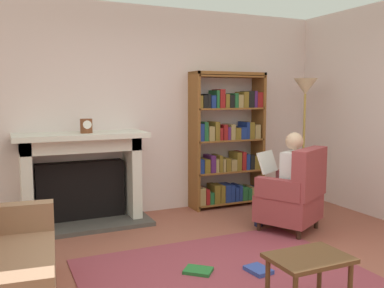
% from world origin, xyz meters
% --- Properties ---
extents(back_wall, '(5.60, 0.10, 2.70)m').
position_xyz_m(back_wall, '(0.00, 2.55, 1.35)').
color(back_wall, silver).
rests_on(back_wall, ground).
extents(side_wall_right, '(0.10, 5.20, 2.70)m').
position_xyz_m(side_wall_right, '(2.65, 1.25, 1.35)').
color(side_wall_right, silver).
rests_on(side_wall_right, ground).
extents(area_rug, '(2.40, 1.80, 0.01)m').
position_xyz_m(area_rug, '(0.00, 0.30, 0.01)').
color(area_rug, '#913A46').
rests_on(area_rug, ground).
extents(fireplace, '(1.56, 0.64, 1.12)m').
position_xyz_m(fireplace, '(-0.85, 2.30, 0.59)').
color(fireplace, '#4C4742').
rests_on(fireplace, ground).
extents(mantel_clock, '(0.14, 0.14, 0.17)m').
position_xyz_m(mantel_clock, '(-0.80, 2.20, 1.20)').
color(mantel_clock, brown).
rests_on(mantel_clock, fireplace).
extents(bookshelf, '(1.06, 0.32, 1.87)m').
position_xyz_m(bookshelf, '(1.16, 2.33, 0.91)').
color(bookshelf, brown).
rests_on(bookshelf, ground).
extents(armchair_reading, '(0.86, 0.85, 0.97)m').
position_xyz_m(armchair_reading, '(1.31, 1.03, 0.42)').
color(armchair_reading, '#331E14').
rests_on(armchair_reading, ground).
extents(seated_reader, '(0.53, 0.60, 1.14)m').
position_xyz_m(seated_reader, '(1.25, 1.14, 0.62)').
color(seated_reader, white).
rests_on(seated_reader, ground).
extents(side_table, '(0.56, 0.39, 0.43)m').
position_xyz_m(side_table, '(0.23, -0.51, 0.37)').
color(side_table, brown).
rests_on(side_table, ground).
extents(scattered_books, '(0.73, 0.48, 0.04)m').
position_xyz_m(scattered_books, '(0.07, 0.32, 0.03)').
color(scattered_books, '#334CA5').
rests_on(scattered_books, area_rug).
extents(floor_lamp, '(0.32, 0.32, 1.78)m').
position_xyz_m(floor_lamp, '(2.11, 1.87, 1.51)').
color(floor_lamp, '#B7933F').
rests_on(floor_lamp, ground).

